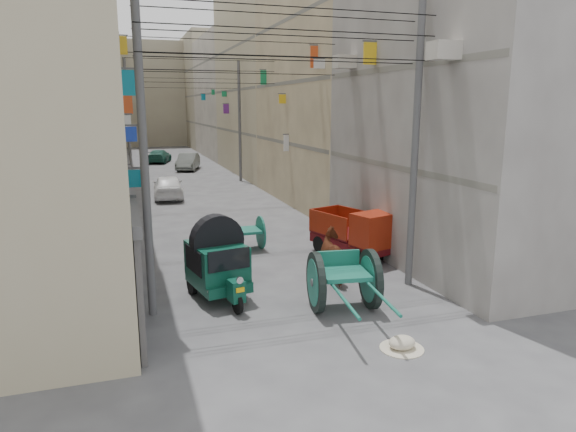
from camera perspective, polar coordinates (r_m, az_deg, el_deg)
name	(u,v)px	position (r m, az deg, el deg)	size (l,w,h in m)	color
ground	(407,428)	(9.12, 13.05, -21.92)	(140.00, 140.00, 0.00)	#424244
building_row_left	(59,86)	(40.74, -24.05, 13.07)	(8.00, 62.00, 14.00)	tan
building_row_right	(276,88)	(42.31, -1.34, 14.01)	(8.00, 62.00, 14.00)	#9A9690
end_cap_building	(150,95)	(72.53, -15.04, 12.86)	(22.00, 10.00, 13.00)	gray
shutters_left	(132,220)	(17.15, -16.96, -0.42)	(0.18, 14.40, 2.88)	#45464A
signboards	(200,137)	(28.40, -9.74, 8.66)	(8.22, 40.52, 5.67)	#18854D
ac_units	(392,23)	(16.22, 11.49, 20.30)	(0.70, 6.55, 3.35)	#B6B0A4
utility_poles	(215,130)	(23.78, -8.11, 9.44)	(7.40, 22.20, 8.00)	#4F4F51
overhead_cables	(224,62)	(21.27, -7.08, 16.63)	(7.40, 22.52, 1.12)	black
auto_rickshaw	(218,261)	(13.81, -7.83, -4.99)	(1.73, 2.55, 1.74)	black
tonga_cart	(344,279)	(13.05, 6.19, -7.03)	(1.77, 3.52, 1.53)	black
mini_truck	(358,236)	(17.39, 7.84, -2.16)	(2.18, 3.25, 1.68)	black
second_cart	(243,233)	(18.37, -4.99, -1.86)	(1.38, 1.23, 1.20)	#16614F
feed_sack	(402,343)	(11.47, 12.55, -13.57)	(0.58, 0.47, 0.29)	beige
horse	(336,256)	(15.24, 5.36, -4.42)	(0.80, 1.75, 1.47)	brown
distant_car_white	(168,186)	(29.42, -13.18, 3.21)	(1.58, 3.91, 1.33)	white
distant_car_grey	(188,162)	(42.39, -11.05, 5.94)	(1.41, 4.04, 1.33)	#515552
distant_car_green	(159,156)	(48.52, -14.11, 6.47)	(1.65, 4.06, 1.18)	#1C5345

